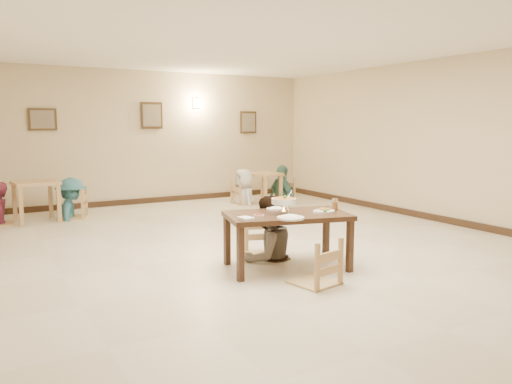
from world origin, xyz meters
TOP-DOWN VIEW (x-y plane):
  - floor at (0.00, 0.00)m, footprint 10.00×10.00m
  - ceiling at (0.00, 0.00)m, footprint 10.00×10.00m
  - wall_back at (0.00, 5.00)m, footprint 10.00×0.00m
  - wall_right at (4.00, 0.00)m, footprint 0.00×10.00m
  - baseboard_back at (0.00, 4.97)m, footprint 8.00×0.06m
  - baseboard_right at (3.97, 0.00)m, footprint 0.06×10.00m
  - picture_a at (-2.20, 4.96)m, footprint 0.55×0.04m
  - picture_b at (0.10, 4.96)m, footprint 0.50×0.04m
  - picture_c at (2.60, 4.96)m, footprint 0.45×0.04m
  - wall_sconce at (1.20, 4.96)m, footprint 0.16×0.05m
  - main_table at (-0.16, -1.02)m, footprint 1.65×1.18m
  - chair_far at (-0.11, -0.39)m, footprint 0.51×0.51m
  - chair_near at (-0.23, -1.70)m, footprint 0.47×0.47m
  - main_diner at (-0.12, -0.49)m, footprint 0.90×0.74m
  - curry_warmer at (-0.22, -1.04)m, footprint 0.34×0.30m
  - rice_plate_far at (-0.13, -0.71)m, footprint 0.26×0.26m
  - rice_plate_near at (-0.33, -1.36)m, footprint 0.32×0.32m
  - fried_plate at (0.27, -1.20)m, footprint 0.29×0.29m
  - chili_dish at (-0.56, -1.02)m, footprint 0.12×0.12m
  - napkin_cutlery at (-0.81, -1.15)m, footprint 0.19×0.28m
  - drink_glass at (0.51, -1.12)m, footprint 0.08×0.08m
  - bg_table_left at (-2.52, 3.83)m, footprint 0.83×0.83m
  - bg_table_right at (2.37, 3.80)m, footprint 0.86×0.86m
  - bg_chair_lr at (-1.89, 3.91)m, footprint 0.51×0.51m
  - bg_chair_rl at (1.84, 3.80)m, footprint 0.46×0.46m
  - bg_chair_rr at (2.91, 3.84)m, footprint 0.47×0.47m
  - bg_diner_b at (-1.89, 3.91)m, footprint 0.81×1.12m
  - bg_diner_c at (1.84, 3.80)m, footprint 0.55×0.81m
  - bg_diner_d at (2.91, 3.84)m, footprint 0.44×1.00m

SIDE VIEW (x-z plane):
  - floor at x=0.00m, z-range 0.00..0.00m
  - baseboard_back at x=0.00m, z-range 0.00..0.12m
  - baseboard_right at x=3.97m, z-range 0.00..0.12m
  - bg_chair_rl at x=1.84m, z-range 0.00..0.98m
  - bg_chair_rr at x=2.91m, z-range 0.00..0.99m
  - chair_near at x=-0.23m, z-range 0.00..1.00m
  - chair_far at x=-0.11m, z-range 0.00..1.08m
  - bg_chair_lr at x=-1.89m, z-range 0.00..1.08m
  - bg_table_right at x=2.37m, z-range 0.21..0.89m
  - main_table at x=-0.16m, z-range 0.27..0.97m
  - bg_table_left at x=-2.52m, z-range 0.24..1.00m
  - chili_dish at x=-0.56m, z-range 0.70..0.72m
  - rice_plate_far at x=-0.13m, z-range 0.68..0.74m
  - rice_plate_near at x=-0.33m, z-range 0.68..0.75m
  - napkin_cutlery at x=-0.81m, z-range 0.70..0.73m
  - fried_plate at x=0.27m, z-range 0.69..0.75m
  - drink_glass at x=0.51m, z-range 0.69..0.84m
  - bg_diner_b at x=-1.89m, z-range 0.00..1.57m
  - bg_diner_c at x=1.84m, z-range 0.00..1.59m
  - bg_diner_d at x=2.91m, z-range 0.00..1.68m
  - main_diner at x=-0.12m, z-range 0.00..1.70m
  - curry_warmer at x=-0.22m, z-range 0.72..1.00m
  - wall_back at x=0.00m, z-range -3.50..6.50m
  - wall_right at x=4.00m, z-range -3.50..6.50m
  - picture_c at x=2.60m, z-range 1.57..2.12m
  - picture_a at x=-2.20m, z-range 1.67..2.12m
  - picture_b at x=0.10m, z-range 1.70..2.30m
  - wall_sconce at x=1.20m, z-range 2.19..2.41m
  - ceiling at x=0.00m, z-range 3.00..3.00m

